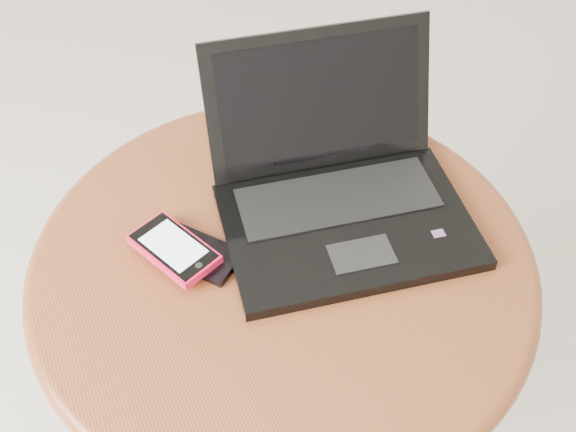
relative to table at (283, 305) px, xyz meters
name	(u,v)px	position (x,y,z in m)	size (l,w,h in m)	color
table	(283,305)	(0.00, 0.00, 0.00)	(0.70, 0.70, 0.55)	#5E2E14
laptop	(339,189)	(0.11, 0.05, 0.16)	(0.38, 0.36, 0.21)	black
phone_black	(195,252)	(-0.11, 0.04, 0.12)	(0.12, 0.13, 0.01)	black
phone_pink	(174,249)	(-0.14, 0.05, 0.14)	(0.11, 0.14, 0.01)	#FF1845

